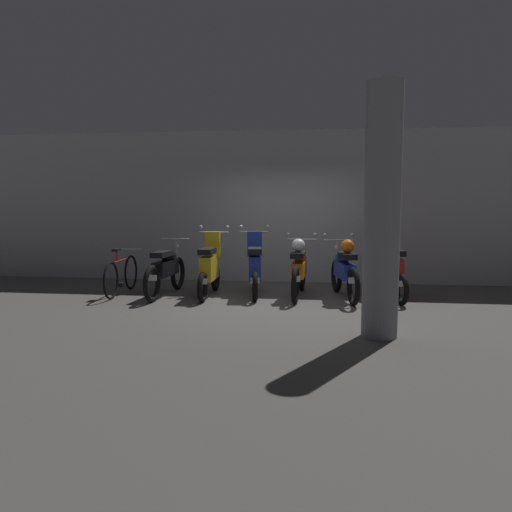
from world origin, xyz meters
The scene contains 10 objects.
ground_plane centered at (0.00, 0.00, 0.00)m, with size 80.00×80.00×0.00m, color #565451.
back_wall centered at (0.00, 2.33, 1.62)m, with size 16.00×0.30×3.24m, color #ADADB2.
motorbike_slot_0 centered at (-2.05, 0.33, 0.49)m, with size 0.56×1.95×1.03m.
motorbike_slot_1 centered at (-1.23, 0.37, 0.53)m, with size 0.59×1.68×1.29m.
motorbike_slot_2 centered at (-0.42, 0.56, 0.53)m, with size 0.59×1.68×1.29m.
motorbike_slot_3 centered at (0.41, 0.52, 0.53)m, with size 0.59×1.95×1.15m.
motorbike_slot_4 centered at (1.23, 0.44, 0.53)m, with size 0.62×1.93×1.15m.
motorbike_slot_5 centered at (2.04, 0.54, 0.52)m, with size 0.58×1.66×1.18m.
bicycle centered at (-2.93, 0.34, 0.36)m, with size 0.50×1.73×0.89m.
support_pillar centered at (1.56, -2.15, 1.62)m, with size 0.46×0.46×3.24m, color gray.
Camera 1 is at (0.79, -8.80, 1.77)m, focal length 35.90 mm.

